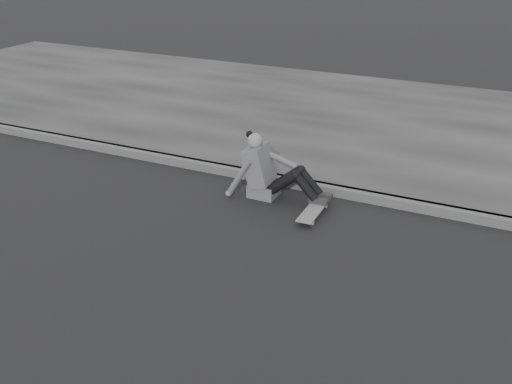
# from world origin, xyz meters

# --- Properties ---
(ground) EXTENTS (80.00, 80.00, 0.00)m
(ground) POSITION_xyz_m (0.00, 0.00, 0.00)
(ground) COLOR black
(ground) RESTS_ON ground
(curb) EXTENTS (24.00, 0.16, 0.12)m
(curb) POSITION_xyz_m (0.00, 2.58, 0.06)
(curb) COLOR #4D4D4D
(curb) RESTS_ON ground
(sidewalk) EXTENTS (24.00, 6.00, 0.12)m
(sidewalk) POSITION_xyz_m (0.00, 5.60, 0.06)
(sidewalk) COLOR #333333
(sidewalk) RESTS_ON ground
(skateboard) EXTENTS (0.20, 0.78, 0.09)m
(skateboard) POSITION_xyz_m (-0.93, 1.91, 0.07)
(skateboard) COLOR #A8A7A2
(skateboard) RESTS_ON ground
(seated_woman) EXTENTS (1.38, 0.46, 0.88)m
(seated_woman) POSITION_xyz_m (-1.66, 2.15, 0.36)
(seated_woman) COLOR #555557
(seated_woman) RESTS_ON ground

